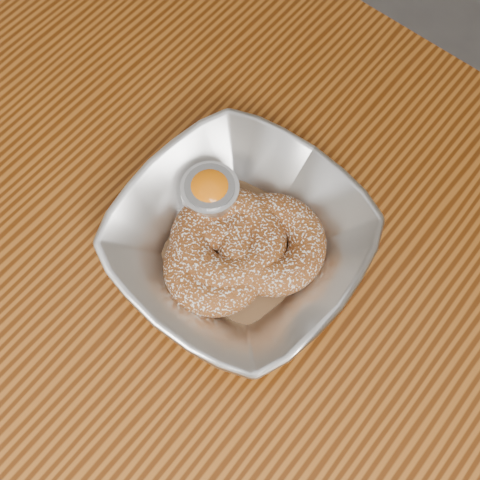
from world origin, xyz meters
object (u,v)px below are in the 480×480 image
Objects in this scene: serving_bowl at (240,241)px; donut_front at (215,266)px; donut_extra at (228,242)px; ramekin at (211,196)px; table at (177,310)px; donut_back at (272,244)px.

donut_front is at bearing -93.30° from serving_bowl.
donut_extra is (-0.01, -0.01, 0.00)m from serving_bowl.
serving_bowl is 0.05m from ramekin.
donut_front reaches higher than table.
table is 22.27× the size of ramekin.
table is 0.13m from donut_front.
table is 0.16m from donut_back.
donut_extra is at bearing 66.34° from table.
donut_back is 0.07m from ramekin.
table is at bearing -116.46° from serving_bowl.
table is at bearing -132.26° from donut_front.
ramekin is at bearing 150.40° from donut_extra.
ramekin reaches higher than donut_back.
ramekin is (-0.07, -0.00, 0.01)m from donut_back.
table is at bearing -124.45° from donut_back.
donut_front is 0.03m from donut_extra.
table is 12.02× the size of donut_back.
serving_bowl is 2.06× the size of donut_extra.
donut_front is at bearing 47.74° from table.
serving_bowl reaches higher than donut_extra.
serving_bowl is 4.09× the size of ramekin.
donut_back is at bearing 37.46° from donut_extra.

